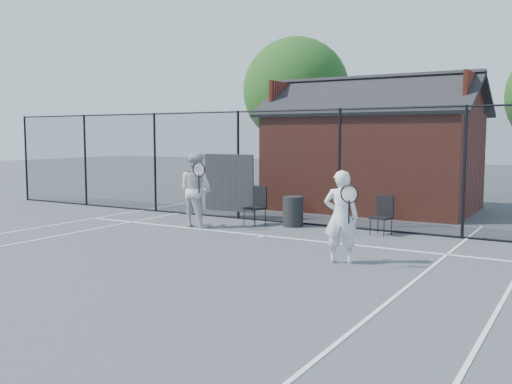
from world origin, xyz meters
The scene contains 10 objects.
ground centered at (0.00, 0.00, 0.00)m, with size 80.00×80.00×0.00m, color #3E4347.
court_lines centered at (0.00, -1.32, 0.01)m, with size 11.02×18.00×0.01m.
fence centered at (-0.30, 5.00, 1.45)m, with size 22.04×3.00×3.00m.
clubhouse centered at (0.50, 9.00, 1.61)m, with size 6.50×4.36×4.19m.
tree_left centered at (-4.50, 13.50, 4.19)m, with size 4.48×4.48×6.44m.
player_front centered at (2.58, 1.29, 0.85)m, with size 0.81×0.65×1.70m.
player_back centered at (-2.18, 3.28, 0.95)m, with size 1.07×0.82×1.91m.
chair_left centered at (-1.04, 4.29, 0.49)m, with size 0.47×0.49×0.98m, color black.
chair_right centered at (2.27, 4.50, 0.45)m, with size 0.43×0.45×0.90m, color black.
waste_bin centered at (-0.08, 4.60, 0.38)m, with size 0.53×0.53×0.77m, color black.
Camera 1 is at (6.49, -8.32, 2.33)m, focal length 40.00 mm.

